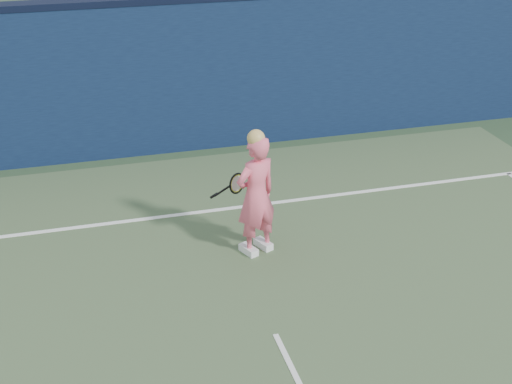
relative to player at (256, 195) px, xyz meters
name	(u,v)px	position (x,y,z in m)	size (l,w,h in m)	color
backstop_wall	(181,78)	(-0.27, 3.73, 0.44)	(24.00, 0.40, 2.50)	#0C1834
player	(256,195)	(0.00, 0.00, 0.00)	(0.68, 0.57, 1.67)	#F6607B
racket	(235,184)	(-0.17, 0.40, -0.01)	(0.51, 0.23, 0.29)	black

